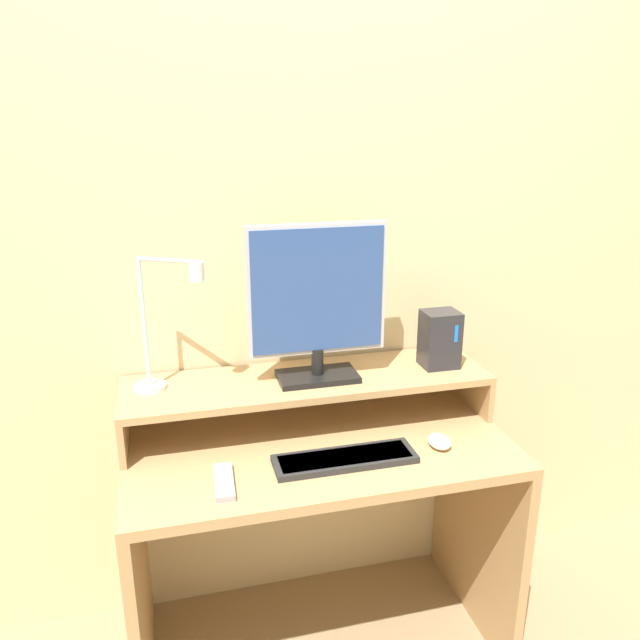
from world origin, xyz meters
name	(u,v)px	position (x,y,z in m)	size (l,w,h in m)	color
wall_back	(293,241)	(0.00, 0.60, 1.25)	(6.00, 0.05, 2.50)	beige
desk	(319,507)	(0.00, 0.28, 0.50)	(1.10, 0.57, 0.72)	tan
monitor_shelf	(308,384)	(0.00, 0.42, 0.85)	(1.10, 0.29, 0.15)	tan
monitor	(317,301)	(0.03, 0.40, 1.11)	(0.41, 0.13, 0.47)	black
desk_lamp	(165,327)	(-0.41, 0.43, 1.06)	(0.22, 0.15, 0.39)	silver
router_dock	(440,339)	(0.42, 0.41, 0.96)	(0.11, 0.10, 0.18)	#28282D
keyboard	(345,459)	(0.04, 0.17, 0.73)	(0.39, 0.12, 0.02)	#282828
mouse	(439,442)	(0.33, 0.18, 0.74)	(0.06, 0.08, 0.03)	white
remote_control	(224,482)	(-0.29, 0.14, 0.73)	(0.06, 0.16, 0.02)	#99999E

